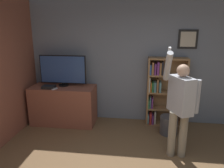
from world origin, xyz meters
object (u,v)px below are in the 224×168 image
game_console (49,87)px  waste_bin (169,125)px  person (180,103)px  bookshelf (163,91)px  television (63,70)px

game_console → waste_bin: size_ratio=0.71×
person → waste_bin: 1.10m
waste_bin → person: bearing=-87.0°
bookshelf → television: bearing=-175.9°
television → bookshelf: television is taller
television → game_console: television is taller
person → waste_bin: person is taller
game_console → bookshelf: bookshelf is taller
television → game_console: 0.47m
television → waste_bin: 2.52m
television → person: person is taller
bookshelf → waste_bin: size_ratio=3.99×
person → game_console: bearing=-133.2°
person → waste_bin: (-0.04, 0.78, -0.77)m
bookshelf → game_console: bearing=-170.9°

